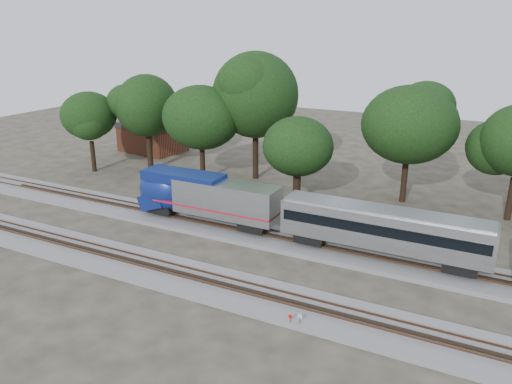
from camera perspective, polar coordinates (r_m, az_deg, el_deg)
ground at (r=42.15m, az=-2.26°, el=-8.33°), size 160.00×160.00×0.00m
track_far at (r=46.88m, az=1.31°, el=-5.15°), size 160.00×5.00×0.73m
track_near at (r=39.02m, az=-5.16°, el=-10.41°), size 160.00×5.00×0.73m
switch_stand_red at (r=33.98m, az=3.93°, el=-14.31°), size 0.32×0.09×1.01m
switch_stand_white at (r=33.94m, az=5.04°, el=-14.31°), size 0.33×0.13×1.07m
switch_lever at (r=34.42m, az=5.66°, el=-14.87°), size 0.55×0.39×0.30m
brick_building at (r=80.60m, az=-11.75°, el=6.20°), size 10.38×7.99×4.57m
tree_0 at (r=70.28m, az=-18.57°, el=8.30°), size 7.81×7.81×11.02m
tree_1 at (r=68.79m, az=-12.40°, el=9.62°), size 9.01×9.01×12.70m
tree_2 at (r=62.57m, az=-6.31°, el=8.44°), size 8.32×8.32×11.73m
tree_3 at (r=62.99m, az=-0.06°, el=11.02°), size 10.95×10.95×15.44m
tree_4 at (r=54.43m, az=4.80°, el=5.20°), size 6.66×6.66×9.39m
tree_5 at (r=56.84m, az=17.14°, el=7.36°), size 8.96×8.96×12.63m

